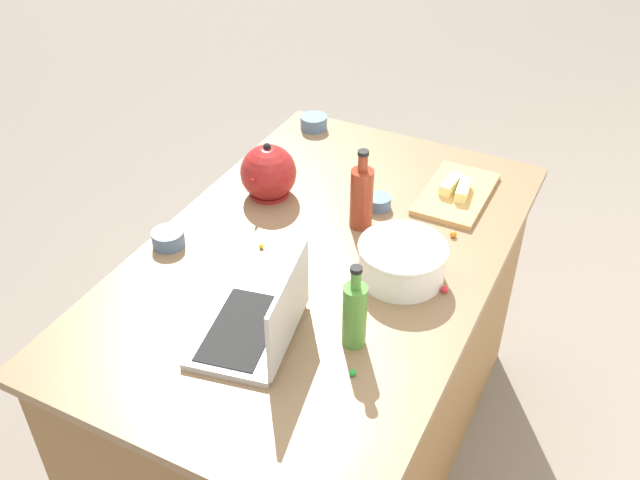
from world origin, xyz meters
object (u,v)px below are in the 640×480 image
(mixing_bowl_large, at_px, (402,260))
(ramekin_medium, at_px, (168,238))
(bottle_olive, at_px, (355,314))
(butter_stick_right, at_px, (463,190))
(kettle, at_px, (268,173))
(laptop, at_px, (260,324))
(ramekin_wide, at_px, (379,202))
(butter_stick_left, at_px, (451,185))
(bottle_soy, at_px, (362,197))
(ramekin_small, at_px, (314,122))
(cutting_board, at_px, (456,194))

(mixing_bowl_large, distance_m, ramekin_medium, 0.68)
(bottle_olive, bearing_deg, butter_stick_right, 176.56)
(mixing_bowl_large, relative_size, kettle, 1.16)
(laptop, distance_m, kettle, 0.66)
(laptop, distance_m, ramekin_medium, 0.48)
(laptop, xyz_separation_m, ramekin_medium, (-0.21, -0.44, -0.02))
(ramekin_wide, bearing_deg, kettle, -75.60)
(ramekin_medium, xyz_separation_m, ramekin_wide, (-0.46, 0.47, -0.00))
(ramekin_wide, bearing_deg, butter_stick_left, 134.60)
(ramekin_medium, bearing_deg, butter_stick_right, 131.71)
(laptop, bearing_deg, ramekin_wide, 176.78)
(butter_stick_left, relative_size, ramekin_medium, 1.16)
(butter_stick_left, height_order, butter_stick_right, same)
(bottle_soy, height_order, ramekin_medium, bottle_soy)
(laptop, relative_size, ramekin_medium, 3.64)
(laptop, distance_m, bottle_soy, 0.56)
(laptop, relative_size, bottle_olive, 1.45)
(laptop, bearing_deg, mixing_bowl_large, 149.41)
(bottle_soy, bearing_deg, butter_stick_left, 146.83)
(bottle_olive, height_order, butter_stick_left, bottle_olive)
(ramekin_small, distance_m, ramekin_medium, 0.83)
(laptop, distance_m, butter_stick_left, 0.87)
(mixing_bowl_large, bearing_deg, butter_stick_right, 175.71)
(bottle_soy, height_order, butter_stick_right, bottle_soy)
(ramekin_small, bearing_deg, cutting_board, 71.81)
(bottle_soy, distance_m, kettle, 0.34)
(butter_stick_left, bearing_deg, mixing_bowl_large, 1.42)
(bottle_soy, distance_m, butter_stick_right, 0.37)
(laptop, height_order, butter_stick_right, laptop)
(kettle, distance_m, butter_stick_left, 0.59)
(kettle, distance_m, ramekin_medium, 0.39)
(butter_stick_left, height_order, ramekin_wide, butter_stick_left)
(kettle, xyz_separation_m, ramekin_wide, (-0.09, 0.35, -0.06))
(mixing_bowl_large, xyz_separation_m, kettle, (-0.20, -0.53, 0.02))
(bottle_olive, relative_size, bottle_soy, 0.93)
(cutting_board, relative_size, butter_stick_right, 3.06)
(mixing_bowl_large, bearing_deg, cutting_board, 178.60)
(mixing_bowl_large, distance_m, ramekin_small, 0.90)
(kettle, distance_m, cutting_board, 0.61)
(bottle_soy, distance_m, butter_stick_left, 0.35)
(bottle_olive, xyz_separation_m, ramekin_wide, (-0.58, -0.18, -0.08))
(bottle_soy, bearing_deg, ramekin_small, -140.03)
(bottle_soy, height_order, kettle, bottle_soy)
(ramekin_medium, bearing_deg, ramekin_wide, 134.00)
(bottle_soy, bearing_deg, kettle, -94.21)
(bottle_olive, relative_size, ramekin_small, 2.42)
(laptop, bearing_deg, butter_stick_right, 162.65)
(ramekin_medium, bearing_deg, butter_stick_left, 134.17)
(cutting_board, distance_m, ramekin_small, 0.65)
(laptop, xyz_separation_m, ramekin_wide, (-0.67, 0.04, -0.03))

